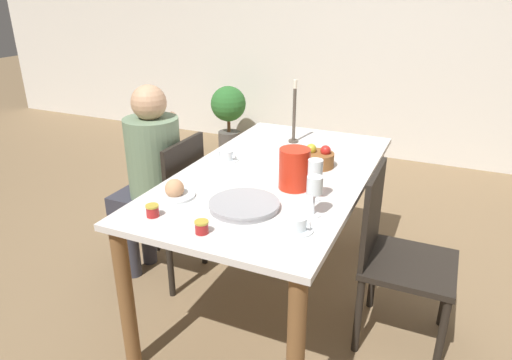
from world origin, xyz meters
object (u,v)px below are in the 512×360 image
chair_person_side (169,205)px  candlestick_tall (294,118)px  person_seated (150,169)px  wine_glass_water (315,170)px  chair_opposite (395,254)px  red_pitcher (294,169)px  serving_tray (244,205)px  wine_glass_juice (315,188)px  bread_plate (175,191)px  jam_jar_amber (202,226)px  teacup_near_person (297,225)px  fruit_bowl (318,158)px  jam_jar_red (152,210)px  teacup_across (226,156)px  potted_plant (228,110)px

chair_person_side → candlestick_tall: bearing=-44.8°
chair_person_side → person_seated: size_ratio=0.75×
wine_glass_water → chair_opposite: bearing=26.0°
chair_person_side → red_pitcher: size_ratio=4.51×
serving_tray → candlestick_tall: candlestick_tall is taller
serving_tray → candlestick_tall: size_ratio=0.80×
chair_person_side → red_pitcher: bearing=-96.7°
person_seated → wine_glass_juice: 1.11m
chair_opposite → person_seated: person_seated is taller
bread_plate → jam_jar_amber: size_ratio=3.33×
wine_glass_juice → jam_jar_amber: 0.48m
red_pitcher → person_seated: bearing=175.6°
teacup_near_person → jam_jar_amber: 0.37m
teacup_near_person → fruit_bowl: (-0.13, 0.70, 0.02)m
chair_opposite → teacup_near_person: 0.66m
chair_opposite → person_seated: 1.39m
wine_glass_water → serving_tray: size_ratio=0.62×
candlestick_tall → fruit_bowl: bearing=-52.7°
wine_glass_water → jam_jar_amber: 0.57m
chair_person_side → candlestick_tall: (0.56, 0.56, 0.45)m
wine_glass_water → jam_jar_red: wine_glass_water is taller
teacup_across → candlestick_tall: bearing=63.7°
chair_person_side → serving_tray: (0.68, -0.39, 0.31)m
chair_person_side → teacup_across: size_ratio=6.49×
person_seated → teacup_across: person_seated is taller
fruit_bowl → jam_jar_red: bearing=-118.5°
red_pitcher → serving_tray: size_ratio=0.64×
wine_glass_juice → bread_plate: size_ratio=0.95×
wine_glass_water → teacup_across: bearing=154.3°
wine_glass_water → candlestick_tall: (-0.37, 0.74, 0.01)m
red_pitcher → bread_plate: (-0.46, -0.31, -0.07)m
person_seated → red_pitcher: size_ratio=6.03×
chair_opposite → teacup_across: bearing=-96.4°
jam_jar_red → candlestick_tall: size_ratio=0.14×
red_pitcher → jam_jar_amber: bearing=-107.8°
candlestick_tall → person_seated: bearing=-137.6°
chair_opposite → potted_plant: size_ratio=1.29×
teacup_near_person → candlestick_tall: candlestick_tall is taller
jam_jar_amber → fruit_bowl: 0.89m
serving_tray → jam_jar_amber: (-0.06, -0.26, 0.01)m
chair_opposite → wine_glass_water: (-0.36, -0.18, 0.43)m
wine_glass_water → fruit_bowl: 0.43m
serving_tray → bread_plate: 0.34m
wine_glass_water → bread_plate: wine_glass_water is taller
wine_glass_juice → jam_jar_red: 0.67m
red_pitcher → fruit_bowl: bearing=86.8°
teacup_near_person → jam_jar_red: bearing=-167.2°
bread_plate → fruit_bowl: (0.48, 0.63, 0.02)m
teacup_across → person_seated: bearing=-162.5°
wine_glass_juice → potted_plant: 3.22m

